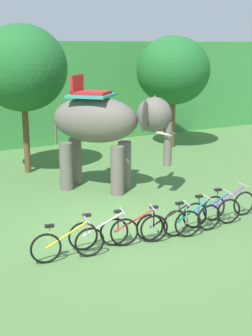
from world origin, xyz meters
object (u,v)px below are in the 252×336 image
object	(u,v)px
bike_white	(104,233)
bike_yellow	(68,244)
tree_right	(22,68)
bike_teal	(192,219)
bike_black	(169,224)
tree_center_left	(173,71)
bike_blue	(212,212)
bike_red	(134,229)
elephant	(105,125)
bike_purple	(229,205)

from	to	relation	value
bike_white	bike_yellow	bearing A→B (deg)	-169.53
tree_right	bike_teal	xyz separation A→B (m)	(1.92, -7.84, -3.50)
bike_white	bike_black	bearing A→B (deg)	-9.77
tree_right	tree_center_left	bearing A→B (deg)	9.43
bike_white	bike_teal	distance (m)	2.41
bike_black	bike_blue	xyz separation A→B (m)	(1.50, 0.18, 0.00)
tree_center_left	bike_blue	size ratio (longest dim) A/B	3.04
bike_yellow	bike_red	world-z (taller)	same
bike_black	bike_teal	world-z (taller)	same
bike_yellow	bike_red	bearing A→B (deg)	1.49
bike_black	bike_red	bearing A→B (deg)	170.65
bike_yellow	bike_teal	world-z (taller)	same
bike_white	bike_teal	size ratio (longest dim) A/B	0.98
elephant	bike_black	distance (m)	4.85
bike_red	bike_yellow	bearing A→B (deg)	-178.51
bike_teal	bike_purple	distance (m)	1.63
tree_center_left	bike_yellow	distance (m)	13.00
tree_right	tree_center_left	world-z (taller)	tree_right
bike_white	bike_teal	world-z (taller)	same
bike_red	bike_purple	xyz separation A→B (m)	(3.21, 0.28, 0.00)
tree_center_left	elephant	bearing A→B (deg)	-141.44
bike_black	bike_yellow	bearing A→B (deg)	177.74
tree_center_left	bike_black	distance (m)	11.45
bike_black	bike_white	bearing A→B (deg)	170.23
bike_white	bike_red	xyz separation A→B (m)	(0.75, -0.14, 0.00)
tree_center_left	bike_teal	size ratio (longest dim) A/B	3.00
tree_right	bike_blue	size ratio (longest dim) A/B	3.24
bike_red	bike_black	bearing A→B (deg)	-9.35
bike_red	bike_blue	distance (m)	2.41
bike_white	bike_purple	bearing A→B (deg)	2.00
bike_white	bike_red	size ratio (longest dim) A/B	1.01
bike_teal	tree_right	bearing A→B (deg)	103.74
bike_black	bike_purple	distance (m)	2.34
elephant	bike_white	bearing A→B (deg)	-116.61
bike_teal	bike_blue	xyz separation A→B (m)	(0.77, 0.17, 0.00)
elephant	bike_blue	world-z (taller)	elephant
bike_blue	elephant	bearing A→B (deg)	103.89
bike_white	bike_purple	xyz separation A→B (m)	(3.97, 0.14, 0.00)
tree_center_left	bike_white	distance (m)	12.22
tree_right	bike_purple	xyz separation A→B (m)	(3.49, -7.42, -3.50)
tree_center_left	bike_teal	world-z (taller)	tree_center_left
bike_yellow	bike_red	distance (m)	1.74
elephant	bike_white	world-z (taller)	elephant
bike_yellow	bike_blue	distance (m)	4.15
tree_right	bike_black	world-z (taller)	tree_right
bike_black	bike_blue	size ratio (longest dim) A/B	0.99
bike_blue	bike_black	bearing A→B (deg)	-173.20
tree_right	bike_red	xyz separation A→B (m)	(0.28, -7.70, -3.50)
bike_black	bike_teal	size ratio (longest dim) A/B	0.98
tree_center_left	bike_white	xyz separation A→B (m)	(-7.87, -8.79, -3.17)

